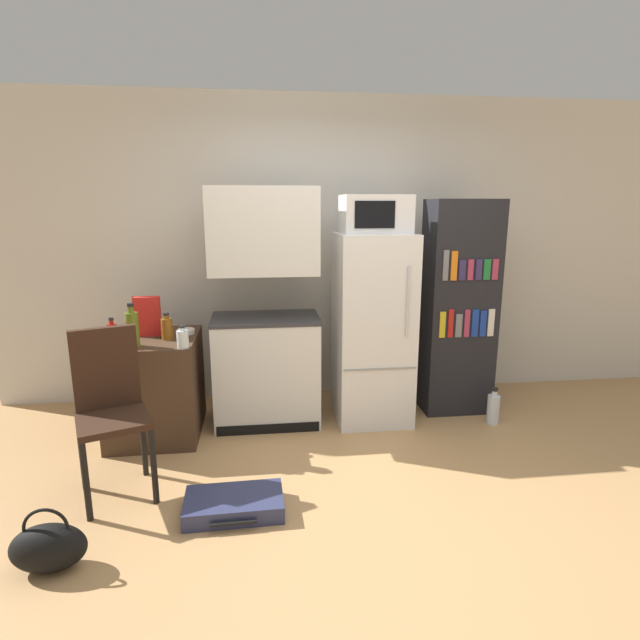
# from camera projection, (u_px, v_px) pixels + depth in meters

# --- Properties ---
(ground_plane) EXTENTS (24.00, 24.00, 0.00)m
(ground_plane) POSITION_uv_depth(u_px,v_px,m) (382.00, 510.00, 2.92)
(ground_plane) COLOR tan
(wall_back) EXTENTS (6.40, 0.10, 2.68)m
(wall_back) POSITION_uv_depth(u_px,v_px,m) (355.00, 250.00, 4.58)
(wall_back) COLOR beige
(wall_back) RESTS_ON ground_plane
(side_table) EXTENTS (0.65, 0.75, 0.77)m
(side_table) POSITION_uv_depth(u_px,v_px,m) (156.00, 386.00, 3.84)
(side_table) COLOR #422D1E
(side_table) RESTS_ON ground_plane
(kitchen_hutch) EXTENTS (0.85, 0.52, 1.88)m
(kitchen_hutch) POSITION_uv_depth(u_px,v_px,m) (265.00, 318.00, 3.95)
(kitchen_hutch) COLOR silver
(kitchen_hutch) RESTS_ON ground_plane
(refrigerator) EXTENTS (0.59, 0.61, 1.53)m
(refrigerator) POSITION_uv_depth(u_px,v_px,m) (372.00, 329.00, 4.04)
(refrigerator) COLOR white
(refrigerator) RESTS_ON ground_plane
(microwave) EXTENTS (0.52, 0.38, 0.29)m
(microwave) POSITION_uv_depth(u_px,v_px,m) (375.00, 214.00, 3.84)
(microwave) COLOR silver
(microwave) RESTS_ON refrigerator
(bookshelf) EXTENTS (0.57, 0.39, 1.79)m
(bookshelf) POSITION_uv_depth(u_px,v_px,m) (458.00, 308.00, 4.20)
(bookshelf) COLOR black
(bookshelf) RESTS_ON ground_plane
(bottle_ketchup_red) EXTENTS (0.07, 0.07, 0.21)m
(bottle_ketchup_red) POSITION_uv_depth(u_px,v_px,m) (112.00, 335.00, 3.48)
(bottle_ketchup_red) COLOR #AD1914
(bottle_ketchup_red) RESTS_ON side_table
(bottle_olive_oil) EXTENTS (0.09, 0.09, 0.31)m
(bottle_olive_oil) POSITION_uv_depth(u_px,v_px,m) (132.00, 328.00, 3.48)
(bottle_olive_oil) COLOR #566619
(bottle_olive_oil) RESTS_ON side_table
(bottle_amber_beer) EXTENTS (0.08, 0.08, 0.20)m
(bottle_amber_beer) POSITION_uv_depth(u_px,v_px,m) (167.00, 328.00, 3.68)
(bottle_amber_beer) COLOR brown
(bottle_amber_beer) RESTS_ON side_table
(bottle_clear_short) EXTENTS (0.08, 0.08, 0.16)m
(bottle_clear_short) POSITION_uv_depth(u_px,v_px,m) (183.00, 339.00, 3.46)
(bottle_clear_short) COLOR silver
(bottle_clear_short) RESTS_ON side_table
(bottle_green_tall) EXTENTS (0.07, 0.07, 0.27)m
(bottle_green_tall) POSITION_uv_depth(u_px,v_px,m) (136.00, 316.00, 3.97)
(bottle_green_tall) COLOR #1E6028
(bottle_green_tall) RESTS_ON side_table
(bowl) EXTENTS (0.13, 0.13, 0.04)m
(bowl) POSITION_uv_depth(u_px,v_px,m) (186.00, 331.00, 3.86)
(bowl) COLOR silver
(bowl) RESTS_ON side_table
(cereal_box) EXTENTS (0.19, 0.07, 0.30)m
(cereal_box) POSITION_uv_depth(u_px,v_px,m) (147.00, 316.00, 3.77)
(cereal_box) COLOR red
(cereal_box) RESTS_ON side_table
(chair) EXTENTS (0.52, 0.52, 1.02)m
(chair) POSITION_uv_depth(u_px,v_px,m) (110.00, 398.00, 3.01)
(chair) COLOR black
(chair) RESTS_ON ground_plane
(suitcase_large_flat) EXTENTS (0.57, 0.36, 0.10)m
(suitcase_large_flat) POSITION_uv_depth(u_px,v_px,m) (234.00, 504.00, 2.88)
(suitcase_large_flat) COLOR navy
(suitcase_large_flat) RESTS_ON ground_plane
(handbag) EXTENTS (0.36, 0.20, 0.33)m
(handbag) POSITION_uv_depth(u_px,v_px,m) (48.00, 547.00, 2.41)
(handbag) COLOR black
(handbag) RESTS_ON ground_plane
(water_bottle_front) EXTENTS (0.10, 0.10, 0.30)m
(water_bottle_front) POSITION_uv_depth(u_px,v_px,m) (493.00, 408.00, 4.06)
(water_bottle_front) COLOR silver
(water_bottle_front) RESTS_ON ground_plane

